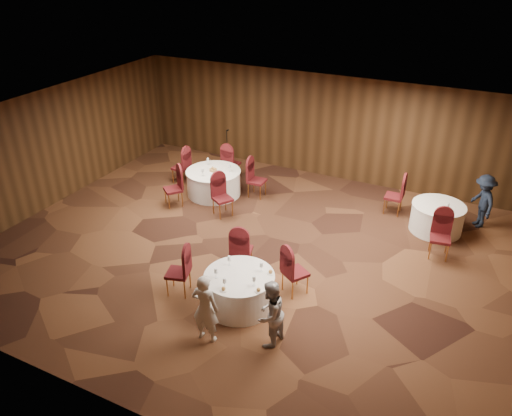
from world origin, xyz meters
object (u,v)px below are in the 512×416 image
at_px(woman_b, 270,314).
at_px(mic_stand, 228,163).
at_px(table_main, 239,290).
at_px(woman_a, 205,308).
at_px(table_left, 214,182).
at_px(table_right, 437,218).
at_px(man_c, 483,201).

bearing_deg(woman_b, mic_stand, -136.05).
bearing_deg(table_main, woman_a, -94.63).
bearing_deg(table_left, mic_stand, 100.70).
distance_m(table_right, mic_stand, 6.47).
distance_m(table_right, woman_a, 6.85).
xyz_separation_m(woman_a, woman_b, (1.11, 0.42, -0.04)).
xyz_separation_m(woman_b, man_c, (3.10, 6.35, 0.04)).
height_order(table_left, woman_b, woman_b).
xyz_separation_m(woman_a, man_c, (4.20, 6.77, -0.00)).
distance_m(table_main, woman_b, 1.29).
height_order(table_right, woman_b, woman_b).
height_order(woman_b, man_c, man_c).
bearing_deg(mic_stand, table_main, -58.83).
bearing_deg(table_left, woman_a, -60.87).
xyz_separation_m(table_main, man_c, (4.11, 5.63, 0.35)).
relative_size(table_main, table_right, 1.08).
xyz_separation_m(table_main, woman_a, (-0.09, -1.15, 0.35)).
bearing_deg(woman_a, table_right, -122.55).
bearing_deg(table_main, mic_stand, 121.17).
xyz_separation_m(table_main, mic_stand, (-3.30, 5.46, 0.07)).
distance_m(mic_stand, man_c, 7.42).
xyz_separation_m(table_right, woman_a, (-3.24, -6.03, 0.35)).
bearing_deg(woman_a, man_c, -126.10).
relative_size(table_right, mic_stand, 0.86).
bearing_deg(mic_stand, table_left, -79.30).
distance_m(mic_stand, woman_b, 7.55).
xyz_separation_m(table_left, man_c, (7.17, 1.45, 0.35)).
bearing_deg(man_c, mic_stand, -117.85).
bearing_deg(man_c, woman_b, -55.12).
xyz_separation_m(table_right, man_c, (0.96, 0.75, 0.35)).
relative_size(table_left, woman_a, 1.10).
height_order(table_main, man_c, man_c).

